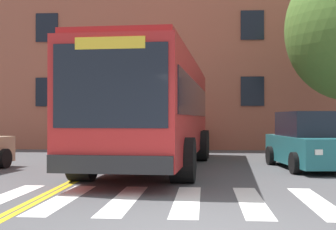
% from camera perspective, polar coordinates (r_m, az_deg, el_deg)
% --- Properties ---
extents(crosswalk, '(13.35, 3.55, 0.01)m').
position_cam_1_polar(crosswalk, '(8.75, 6.23, -10.36)').
color(crosswalk, white).
rests_on(crosswalk, ground).
extents(lane_line_yellow_inner, '(0.12, 36.00, 0.01)m').
position_cam_1_polar(lane_line_yellow_inner, '(22.86, -4.15, -4.22)').
color(lane_line_yellow_inner, gold).
rests_on(lane_line_yellow_inner, ground).
extents(lane_line_yellow_outer, '(0.12, 36.00, 0.01)m').
position_cam_1_polar(lane_line_yellow_outer, '(22.84, -3.75, -4.23)').
color(lane_line_yellow_outer, gold).
rests_on(lane_line_yellow_outer, ground).
extents(city_bus, '(3.58, 11.03, 3.37)m').
position_cam_1_polar(city_bus, '(14.51, -1.63, 0.84)').
color(city_bus, '#B22323').
rests_on(city_bus, ground).
extents(car_teal_far_lane, '(2.22, 4.35, 1.72)m').
position_cam_1_polar(car_teal_far_lane, '(14.71, 16.90, -3.21)').
color(car_teal_far_lane, '#236B70').
rests_on(car_teal_far_lane, ground).
extents(car_red_behind_bus, '(2.26, 4.31, 1.92)m').
position_cam_1_polar(car_red_behind_bus, '(23.75, 1.85, -1.97)').
color(car_red_behind_bus, '#AD1E1E').
rests_on(car_red_behind_bus, ground).
extents(building_facade, '(37.39, 8.39, 11.26)m').
position_cam_1_polar(building_facade, '(26.98, -1.51, 8.35)').
color(building_facade, '#9E5642').
rests_on(building_facade, ground).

